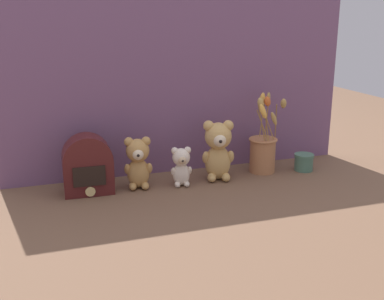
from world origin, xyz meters
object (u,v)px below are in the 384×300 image
teddy_bear_medium (138,162)px  flower_vase (263,149)px  teddy_bear_large (218,149)px  teddy_bear_small (181,166)px  decorative_tin_tall (304,162)px  vintage_radio (88,166)px

teddy_bear_medium → flower_vase: 0.53m
teddy_bear_large → flower_vase: size_ratio=0.72×
teddy_bear_medium → flower_vase: (0.53, 0.02, -0.01)m
teddy_bear_medium → flower_vase: size_ratio=0.60×
teddy_bear_large → teddy_bear_small: (-0.16, -0.02, -0.05)m
decorative_tin_tall → vintage_radio: bearing=178.3°
flower_vase → decorative_tin_tall: 0.19m
flower_vase → teddy_bear_large: bearing=-172.8°
teddy_bear_small → flower_vase: flower_vase is taller
flower_vase → vintage_radio: flower_vase is taller
teddy_bear_large → flower_vase: 0.21m
teddy_bear_medium → teddy_bear_large: bearing=-1.1°
teddy_bear_large → teddy_bear_medium: (-0.32, 0.01, -0.02)m
decorative_tin_tall → flower_vase: bearing=167.3°
teddy_bear_large → teddy_bear_medium: 0.32m
teddy_bear_small → vintage_radio: (-0.35, 0.04, 0.02)m
teddy_bear_small → decorative_tin_tall: 0.55m
teddy_bear_medium → teddy_bear_small: size_ratio=1.29×
teddy_bear_large → teddy_bear_small: size_ratio=1.56×
flower_vase → vintage_radio: 0.72m
decorative_tin_tall → teddy_bear_small: bearing=-179.0°
teddy_bear_small → decorative_tin_tall: bearing=1.0°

